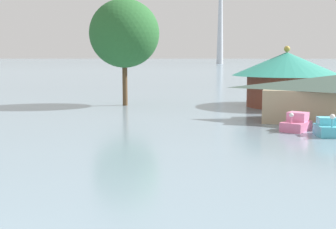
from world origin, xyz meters
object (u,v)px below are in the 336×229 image
pedal_boat_pink (296,124)px  shoreline_tree_tall_left (124,34)px  pedal_boat_cyan (328,128)px  green_roof_pavilion (286,75)px

pedal_boat_pink → shoreline_tree_tall_left: (-19.75, 13.50, 7.83)m
pedal_boat_pink → shoreline_tree_tall_left: size_ratio=0.24×
pedal_boat_cyan → green_roof_pavilion: bearing=177.6°
pedal_boat_cyan → pedal_boat_pink: bearing=-141.9°
pedal_boat_pink → green_roof_pavilion: 18.03m
pedal_boat_pink → green_roof_pavilion: bearing=-155.2°
pedal_boat_pink → shoreline_tree_tall_left: 25.17m
green_roof_pavilion → shoreline_tree_tall_left: bearing=-167.0°
shoreline_tree_tall_left → green_roof_pavilion: bearing=13.0°
pedal_boat_cyan → shoreline_tree_tall_left: shoreline_tree_tall_left is taller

